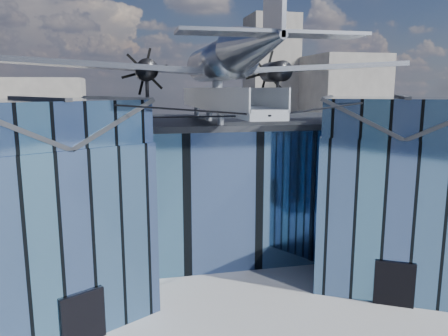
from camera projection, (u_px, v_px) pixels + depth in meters
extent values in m
plane|color=gray|center=(231.00, 286.00, 27.54)|extent=(120.00, 120.00, 0.00)
cube|color=#476A92|center=(205.00, 183.00, 35.32)|extent=(28.00, 14.00, 9.50)
cube|color=#26292E|center=(205.00, 121.00, 34.43)|extent=(28.00, 14.00, 0.40)
cube|color=#476A92|center=(46.00, 230.00, 23.45)|extent=(11.79, 11.43, 9.50)
cube|color=#476A92|center=(38.00, 121.00, 22.40)|extent=(11.56, 11.20, 2.20)
cube|color=#26292E|center=(79.00, 119.00, 23.90)|extent=(7.98, 9.23, 2.40)
cube|color=#26292E|center=(36.00, 99.00, 22.20)|extent=(4.30, 7.10, 0.18)
cube|color=black|center=(83.00, 318.00, 21.14)|extent=(2.03, 1.32, 2.60)
cube|color=black|center=(121.00, 214.00, 26.45)|extent=(0.34, 0.34, 9.50)
cube|color=#476A92|center=(394.00, 207.00, 27.99)|extent=(11.79, 11.43, 9.50)
cube|color=#476A92|center=(400.00, 116.00, 26.94)|extent=(11.56, 11.20, 2.20)
cube|color=#26292E|center=(362.00, 115.00, 27.60)|extent=(7.98, 9.23, 2.40)
cube|color=#26292E|center=(440.00, 116.00, 26.28)|extent=(7.98, 9.23, 2.40)
cube|color=#26292E|center=(402.00, 97.00, 26.73)|extent=(4.30, 7.10, 0.18)
cube|color=black|center=(394.00, 284.00, 24.81)|extent=(2.03, 1.32, 2.60)
cube|color=black|center=(322.00, 202.00, 29.31)|extent=(0.34, 0.34, 9.50)
cube|color=#9AA0A8|center=(219.00, 106.00, 28.90)|extent=(1.80, 21.00, 0.50)
cube|color=#9AA0A8|center=(206.00, 96.00, 28.59)|extent=(0.08, 21.00, 1.10)
cube|color=#9AA0A8|center=(232.00, 96.00, 28.98)|extent=(0.08, 21.00, 1.10)
cylinder|color=#9AA0A8|center=(196.00, 110.00, 38.14)|extent=(0.44, 0.44, 1.35)
cylinder|color=#9AA0A8|center=(209.00, 114.00, 32.38)|extent=(0.44, 0.44, 1.35)
cylinder|color=#9AA0A8|center=(221.00, 117.00, 28.54)|extent=(0.44, 0.44, 1.35)
cylinder|color=#9AA0A8|center=(217.00, 92.00, 29.21)|extent=(0.70, 0.70, 1.40)
cylinder|color=black|center=(143.00, 107.00, 20.51)|extent=(10.55, 6.08, 0.69)
cylinder|color=black|center=(347.00, 105.00, 22.78)|extent=(10.55, 6.08, 0.69)
cylinder|color=black|center=(178.00, 117.00, 26.43)|extent=(6.09, 17.04, 1.19)
cylinder|color=black|center=(272.00, 116.00, 27.73)|extent=(6.09, 17.04, 1.19)
cylinder|color=#9599A0|center=(217.00, 62.00, 28.86)|extent=(2.50, 11.00, 2.50)
sphere|color=#9599A0|center=(203.00, 66.00, 34.14)|extent=(2.50, 2.50, 2.50)
cube|color=black|center=(205.00, 56.00, 33.05)|extent=(1.60, 1.40, 0.50)
cone|color=#9599A0|center=(257.00, 44.00, 20.17)|extent=(2.50, 7.00, 2.50)
cube|color=#9599A0|center=(273.00, 33.00, 18.02)|extent=(8.00, 1.80, 0.14)
cube|color=#9599A0|center=(109.00, 66.00, 28.36)|extent=(14.00, 3.20, 1.08)
cylinder|color=black|center=(146.00, 71.00, 29.50)|extent=(1.44, 3.20, 1.44)
cone|color=black|center=(145.00, 72.00, 31.23)|extent=(0.70, 0.70, 0.70)
cube|color=black|center=(145.00, 72.00, 31.37)|extent=(1.05, 0.06, 3.33)
cube|color=black|center=(145.00, 72.00, 31.37)|extent=(2.53, 0.06, 2.53)
cube|color=black|center=(145.00, 72.00, 31.37)|extent=(3.33, 0.06, 1.05)
cylinder|color=black|center=(147.00, 89.00, 29.14)|extent=(0.24, 0.24, 1.75)
cube|color=#9599A0|center=(310.00, 68.00, 31.39)|extent=(14.00, 3.20, 1.08)
cylinder|color=black|center=(275.00, 72.00, 31.49)|extent=(1.44, 3.20, 1.44)
cone|color=black|center=(267.00, 73.00, 33.21)|extent=(0.70, 0.70, 0.70)
cube|color=black|center=(267.00, 73.00, 33.36)|extent=(1.05, 0.06, 3.33)
cube|color=black|center=(267.00, 73.00, 33.36)|extent=(2.53, 0.06, 2.53)
cube|color=black|center=(267.00, 73.00, 33.36)|extent=(3.33, 0.06, 1.05)
cylinder|color=black|center=(278.00, 89.00, 31.13)|extent=(0.24, 0.24, 1.75)
cube|color=slate|center=(341.00, 107.00, 78.90)|extent=(12.00, 14.00, 18.00)
cube|color=slate|center=(42.00, 120.00, 74.74)|extent=(14.00, 10.00, 14.00)
cube|color=slate|center=(271.00, 85.00, 85.62)|extent=(9.00, 9.00, 26.00)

